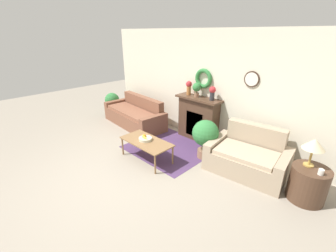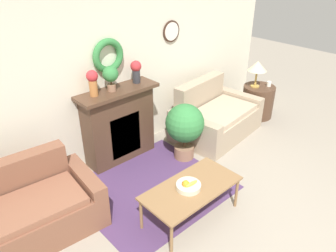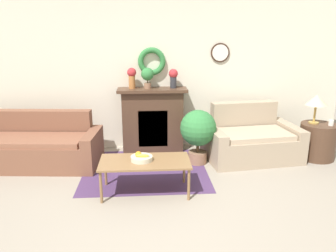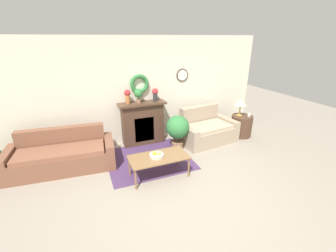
# 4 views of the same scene
# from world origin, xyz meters

# --- Properties ---
(floor_rug) EXTENTS (1.87, 1.68, 0.01)m
(floor_rug) POSITION_xyz_m (-0.18, 1.64, 0.00)
(floor_rug) COLOR #4C335B
(floor_rug) RESTS_ON ground_plane
(wall_back) EXTENTS (6.80, 0.16, 2.70)m
(wall_back) POSITION_xyz_m (0.00, 2.74, 1.35)
(wall_back) COLOR beige
(wall_back) RESTS_ON ground_plane
(fireplace) EXTENTS (1.19, 0.41, 1.12)m
(fireplace) POSITION_xyz_m (-0.03, 2.53, 0.57)
(fireplace) COLOR #4C3323
(fireplace) RESTS_ON ground_plane
(loveseat_right) EXTENTS (1.60, 1.14, 0.89)m
(loveseat_right) POSITION_xyz_m (1.59, 2.06, 0.30)
(loveseat_right) COLOR tan
(loveseat_right) RESTS_ON ground_plane
(coffee_table) EXTENTS (1.17, 0.58, 0.45)m
(coffee_table) POSITION_xyz_m (-0.18, 0.91, 0.41)
(coffee_table) COLOR olive
(coffee_table) RESTS_ON ground_plane
(fruit_bowl) EXTENTS (0.28, 0.28, 0.12)m
(fruit_bowl) POSITION_xyz_m (-0.23, 0.92, 0.49)
(fruit_bowl) COLOR beige
(fruit_bowl) RESTS_ON coffee_table
(side_table_by_loveseat) EXTENTS (0.58, 0.58, 0.60)m
(side_table_by_loveseat) POSITION_xyz_m (2.70, 1.94, 0.30)
(side_table_by_loveseat) COLOR #4C3323
(side_table_by_loveseat) RESTS_ON ground_plane
(table_lamp) EXTENTS (0.34, 0.34, 0.48)m
(table_lamp) POSITION_xyz_m (2.63, 2.00, 0.98)
(table_lamp) COLOR #B28E42
(table_lamp) RESTS_ON side_table_by_loveseat
(mug) EXTENTS (0.08, 0.08, 0.09)m
(mug) POSITION_xyz_m (2.83, 1.84, 0.64)
(mug) COLOR silver
(mug) RESTS_ON side_table_by_loveseat
(vase_on_mantel_left) EXTENTS (0.15, 0.15, 0.35)m
(vase_on_mantel_left) POSITION_xyz_m (-0.38, 2.54, 1.33)
(vase_on_mantel_left) COLOR #AD6B38
(vase_on_mantel_left) RESTS_ON fireplace
(vase_on_mantel_right) EXTENTS (0.16, 0.16, 0.33)m
(vase_on_mantel_right) POSITION_xyz_m (0.33, 2.54, 1.31)
(vase_on_mantel_right) COLOR #2D2D33
(vase_on_mantel_right) RESTS_ON fireplace
(potted_plant_on_mantel) EXTENTS (0.22, 0.22, 0.35)m
(potted_plant_on_mantel) POSITION_xyz_m (-0.11, 2.52, 1.35)
(potted_plant_on_mantel) COLOR #8E664C
(potted_plant_on_mantel) RESTS_ON fireplace
(potted_plant_floor_by_loveseat) EXTENTS (0.58, 0.58, 0.88)m
(potted_plant_floor_by_loveseat) POSITION_xyz_m (0.67, 1.87, 0.55)
(potted_plant_floor_by_loveseat) COLOR #8E664C
(potted_plant_floor_by_loveseat) RESTS_ON ground_plane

